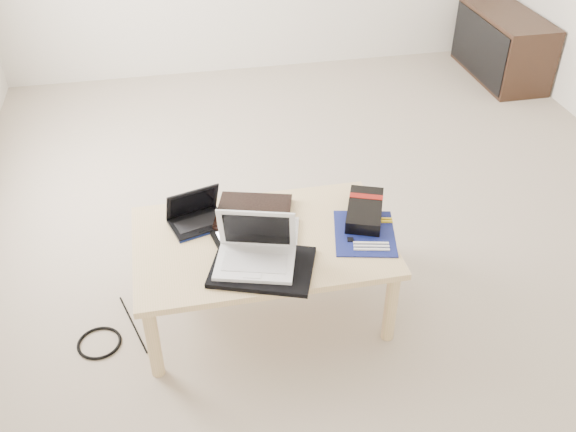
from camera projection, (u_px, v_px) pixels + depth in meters
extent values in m
plane|color=#B8A895|center=(325.00, 204.00, 3.67)|extent=(4.00, 4.00, 0.00)
cube|color=#DDB685|center=(262.00, 242.00, 2.77)|extent=(1.10, 0.70, 0.03)
cylinder|color=#DDB685|center=(153.00, 342.00, 2.57)|extent=(0.06, 0.06, 0.37)
cylinder|color=#DDB685|center=(391.00, 306.00, 2.73)|extent=(0.06, 0.06, 0.37)
cylinder|color=#DDB685|center=(149.00, 249.00, 3.04)|extent=(0.06, 0.06, 0.37)
cylinder|color=#DDB685|center=(351.00, 224.00, 3.21)|extent=(0.06, 0.06, 0.37)
cube|color=#351E15|center=(503.00, 45.00, 4.95)|extent=(0.40, 0.90, 0.50)
cube|color=black|center=(479.00, 47.00, 4.92)|extent=(0.02, 0.86, 0.44)
cube|color=black|center=(254.00, 213.00, 2.89)|extent=(0.39, 0.35, 0.03)
cube|color=black|center=(198.00, 224.00, 2.84)|extent=(0.28, 0.23, 0.01)
cube|color=black|center=(198.00, 222.00, 2.83)|extent=(0.21, 0.14, 0.00)
cube|color=black|center=(203.00, 230.00, 2.79)|extent=(0.06, 0.04, 0.00)
cube|color=black|center=(192.00, 202.00, 2.83)|extent=(0.25, 0.13, 0.15)
cube|color=black|center=(193.00, 203.00, 2.82)|extent=(0.21, 0.10, 0.12)
cube|color=#0B1540|center=(205.00, 234.00, 2.78)|extent=(0.23, 0.08, 0.01)
cube|color=black|center=(241.00, 238.00, 2.76)|extent=(0.26, 0.21, 0.01)
cube|color=white|center=(241.00, 236.00, 2.75)|extent=(0.21, 0.17, 0.00)
cube|color=#B6B6BB|center=(293.00, 233.00, 2.78)|extent=(0.10, 0.21, 0.02)
cube|color=#9E9FA4|center=(293.00, 231.00, 2.77)|extent=(0.08, 0.18, 0.00)
cube|color=black|center=(262.00, 267.00, 2.59)|extent=(0.48, 0.42, 0.02)
cube|color=white|center=(255.00, 263.00, 2.59)|extent=(0.36, 0.30, 0.02)
cube|color=white|center=(255.00, 262.00, 2.58)|extent=(0.28, 0.19, 0.00)
cube|color=white|center=(252.00, 275.00, 2.51)|extent=(0.08, 0.05, 0.00)
cube|color=white|center=(257.00, 229.00, 2.59)|extent=(0.32, 0.15, 0.21)
cube|color=black|center=(257.00, 230.00, 2.58)|extent=(0.27, 0.12, 0.17)
cube|color=#0D1157|center=(365.00, 233.00, 2.79)|extent=(0.33, 0.37, 0.01)
cube|color=#B6B6BB|center=(357.00, 226.00, 2.82)|extent=(0.06, 0.06, 0.01)
cube|color=yellow|center=(380.00, 219.00, 2.86)|extent=(0.11, 0.03, 0.01)
cube|color=yellow|center=(380.00, 221.00, 2.84)|extent=(0.11, 0.03, 0.01)
cube|color=silver|center=(371.00, 243.00, 2.72)|extent=(0.15, 0.04, 0.01)
cube|color=silver|center=(371.00, 246.00, 2.70)|extent=(0.15, 0.04, 0.01)
cube|color=silver|center=(372.00, 249.00, 2.69)|extent=(0.15, 0.04, 0.01)
cube|color=black|center=(350.00, 239.00, 2.74)|extent=(0.03, 0.03, 0.01)
cube|color=black|center=(365.00, 211.00, 2.87)|extent=(0.25, 0.34, 0.06)
cube|color=maroon|center=(366.00, 196.00, 2.90)|extent=(0.15, 0.09, 0.00)
torus|color=black|center=(234.00, 243.00, 2.73)|extent=(0.12, 0.12, 0.01)
torus|color=black|center=(99.00, 343.00, 2.80)|extent=(0.22, 0.22, 0.01)
cylinder|color=black|center=(133.00, 324.00, 2.90)|extent=(0.12, 0.38, 0.01)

